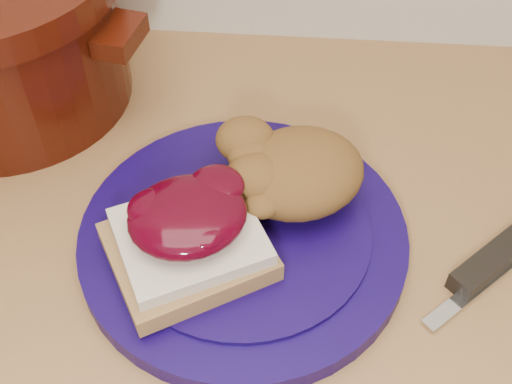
{
  "coord_description": "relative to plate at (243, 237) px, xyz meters",
  "views": [
    {
      "loc": [
        0.03,
        1.11,
        1.37
      ],
      "look_at": [
        -0.0,
        1.49,
        0.95
      ],
      "focal_mm": 45.0,
      "sensor_mm": 36.0,
      "label": 1
    }
  ],
  "objects": [
    {
      "name": "plate",
      "position": [
        0.0,
        0.0,
        0.0
      ],
      "size": [
        0.39,
        0.39,
        0.02
      ],
      "primitive_type": "cylinder",
      "rotation": [
        0.0,
        0.0,
        0.43
      ],
      "color": "#10043F",
      "rests_on": "wood_countertop"
    },
    {
      "name": "sandwich",
      "position": [
        -0.04,
        -0.03,
        0.04
      ],
      "size": [
        0.16,
        0.16,
        0.06
      ],
      "rotation": [
        0.0,
        0.0,
        0.43
      ],
      "color": "olive",
      "rests_on": "plate"
    },
    {
      "name": "stuffing_mound",
      "position": [
        0.05,
        0.04,
        0.04
      ],
      "size": [
        0.15,
        0.14,
        0.06
      ],
      "primitive_type": "ellipsoid",
      "rotation": [
        0.0,
        0.0,
        0.43
      ],
      "color": "brown",
      "rests_on": "plate"
    },
    {
      "name": "butter_knife",
      "position": [
        0.22,
        -0.02,
        -0.01
      ],
      "size": [
        0.14,
        0.13,
        0.0
      ],
      "primitive_type": "cube",
      "rotation": [
        0.0,
        0.0,
        0.74
      ],
      "color": "silver",
      "rests_on": "wood_countertop"
    },
    {
      "name": "pepper_grinder",
      "position": [
        -0.27,
        0.2,
        0.05
      ],
      "size": [
        0.07,
        0.07,
        0.12
      ],
      "rotation": [
        0.0,
        0.0,
        0.31
      ],
      "color": "black",
      "rests_on": "wood_countertop"
    }
  ]
}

